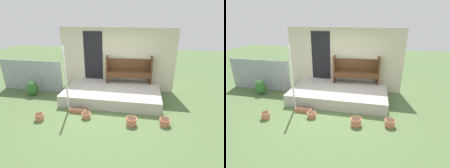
# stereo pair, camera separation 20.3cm
# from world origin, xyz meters

# --- Properties ---
(ground_plane) EXTENTS (24.00, 24.00, 0.00)m
(ground_plane) POSITION_xyz_m (0.00, 0.00, 0.00)
(ground_plane) COLOR #516B3D
(porch_slab) EXTENTS (3.57, 2.01, 0.42)m
(porch_slab) POSITION_xyz_m (0.06, 1.00, 0.21)
(porch_slab) COLOR #B7B2A5
(porch_slab) RESTS_ON ground_plane
(house_wall) EXTENTS (4.77, 0.08, 2.60)m
(house_wall) POSITION_xyz_m (0.02, 2.03, 1.31)
(house_wall) COLOR beige
(house_wall) RESTS_ON ground_plane
(fence_corrugated) EXTENTS (2.73, 0.05, 1.31)m
(fence_corrugated) POSITION_xyz_m (-3.43, 1.23, 0.66)
(fence_corrugated) COLOR #9EA3A8
(fence_corrugated) RESTS_ON ground_plane
(support_post) EXTENTS (0.06, 0.06, 2.17)m
(support_post) POSITION_xyz_m (-1.28, -0.07, 1.09)
(support_post) COLOR silver
(support_post) RESTS_ON ground_plane
(bench) EXTENTS (1.86, 0.56, 1.10)m
(bench) POSITION_xyz_m (0.60, 1.80, 0.98)
(bench) COLOR #54331C
(bench) RESTS_ON porch_slab
(flower_pot_left) EXTENTS (0.29, 0.29, 0.21)m
(flower_pot_left) POSITION_xyz_m (-1.92, -0.83, 0.12)
(flower_pot_left) COLOR #C67251
(flower_pot_left) RESTS_ON ground_plane
(flower_pot_middle) EXTENTS (0.29, 0.29, 0.18)m
(flower_pot_middle) POSITION_xyz_m (-0.53, -0.48, 0.10)
(flower_pot_middle) COLOR #C67251
(flower_pot_middle) RESTS_ON ground_plane
(flower_pot_right) EXTENTS (0.34, 0.34, 0.24)m
(flower_pot_right) POSITION_xyz_m (0.90, -0.62, 0.13)
(flower_pot_right) COLOR #C67251
(flower_pot_right) RESTS_ON ground_plane
(flower_pot_far_right) EXTENTS (0.32, 0.32, 0.22)m
(flower_pot_far_right) POSITION_xyz_m (1.87, -0.47, 0.12)
(flower_pot_far_right) COLOR #C67251
(flower_pot_far_right) RESTS_ON ground_plane
(planter_box_rect) EXTENTS (0.55, 0.18, 0.13)m
(planter_box_rect) POSITION_xyz_m (-0.90, -0.21, 0.07)
(planter_box_rect) COLOR #B76647
(planter_box_rect) RESTS_ON ground_plane
(shrub_by_fence) EXTENTS (0.42, 0.38, 0.59)m
(shrub_by_fence) POSITION_xyz_m (-3.15, 0.76, 0.30)
(shrub_by_fence) COLOR #2D6628
(shrub_by_fence) RESTS_ON ground_plane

